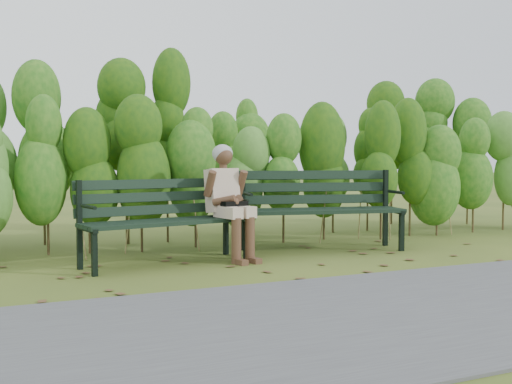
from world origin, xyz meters
name	(u,v)px	position (x,y,z in m)	size (l,w,h in m)	color
ground	(269,264)	(0.00, 0.00, 0.00)	(80.00, 80.00, 0.00)	#3F511C
footpath	(399,311)	(0.00, -2.20, 0.01)	(60.00, 2.50, 0.01)	#474749
hedge_band	(210,149)	(0.00, 1.86, 1.26)	(11.04, 1.67, 2.42)	#47381E
leaf_litter	(261,263)	(-0.05, 0.11, 0.00)	(5.94, 1.90, 0.01)	brown
bench_left	(163,214)	(-1.01, 0.53, 0.53)	(1.88, 0.90, 0.90)	black
bench_right	(319,203)	(1.02, 0.71, 0.58)	(2.05, 1.03, 0.98)	black
seated_woman	(228,194)	(-0.28, 0.48, 0.73)	(0.52, 0.77, 1.28)	#C0B196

